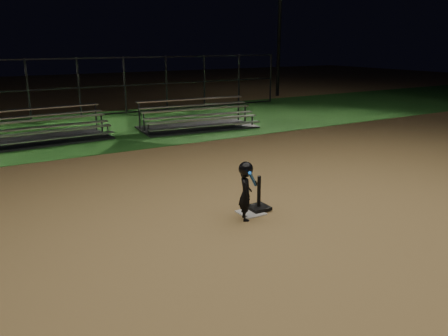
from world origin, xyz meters
TOP-DOWN VIEW (x-y plane):
  - ground at (0.00, 0.00)m, footprint 80.00×80.00m
  - grass_strip at (0.00, 10.00)m, footprint 60.00×8.00m
  - home_plate at (0.00, 0.00)m, footprint 0.45×0.45m
  - batting_tee at (0.22, 0.06)m, footprint 0.38×0.38m
  - child_batter at (-0.25, -0.19)m, footprint 0.47×0.59m
  - bleacher_left at (-2.28, 8.69)m, footprint 4.27×2.26m
  - bleacher_right at (3.12, 8.20)m, footprint 4.41×2.45m
  - backstop_fence at (0.00, 13.00)m, footprint 20.08×0.08m
  - light_pole_right at (12.00, 14.94)m, footprint 0.90×0.53m

SIDE VIEW (x-z plane):
  - ground at x=0.00m, z-range 0.00..0.00m
  - grass_strip at x=0.00m, z-range 0.00..0.01m
  - home_plate at x=0.00m, z-range 0.00..0.02m
  - batting_tee at x=0.22m, z-range -0.19..0.47m
  - bleacher_left at x=-2.28m, z-range -0.30..0.72m
  - bleacher_right at x=3.12m, z-range -0.30..0.73m
  - child_batter at x=-0.25m, z-range 0.04..1.13m
  - backstop_fence at x=0.00m, z-range 0.00..2.50m
  - light_pole_right at x=12.00m, z-range 0.80..9.10m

